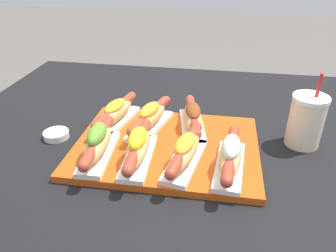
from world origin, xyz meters
TOP-DOWN VIEW (x-y plane):
  - patio_table at (0.00, 0.00)m, footprint 1.23×1.15m
  - serving_tray at (0.03, -0.04)m, footprint 0.46×0.35m
  - hot_dog_0 at (-0.12, -0.12)m, footprint 0.07×0.23m
  - hot_dog_1 at (-0.02, -0.12)m, footprint 0.07×0.23m
  - hot_dog_2 at (0.09, -0.12)m, footprint 0.09×0.23m
  - hot_dog_3 at (0.19, -0.12)m, footprint 0.08×0.23m
  - hot_dog_4 at (-0.13, 0.04)m, footprint 0.10×0.22m
  - hot_dog_5 at (-0.03, 0.03)m, footprint 0.10×0.22m
  - hot_dog_6 at (0.09, 0.04)m, footprint 0.09×0.23m
  - sauce_bowl at (-0.28, -0.04)m, footprint 0.07×0.07m
  - drink_cup at (0.38, 0.04)m, footprint 0.09×0.09m

SIDE VIEW (x-z plane):
  - patio_table at x=0.00m, z-range 0.00..0.74m
  - serving_tray at x=0.03m, z-range 0.74..0.75m
  - sauce_bowl at x=-0.28m, z-range 0.74..0.76m
  - hot_dog_4 at x=-0.13m, z-range 0.75..0.82m
  - hot_dog_2 at x=0.09m, z-range 0.75..0.82m
  - hot_dog_6 at x=0.09m, z-range 0.75..0.82m
  - hot_dog_5 at x=-0.03m, z-range 0.75..0.82m
  - hot_dog_1 at x=-0.02m, z-range 0.75..0.83m
  - hot_dog_3 at x=0.19m, z-range 0.75..0.83m
  - hot_dog_0 at x=-0.12m, z-range 0.75..0.83m
  - drink_cup at x=0.38m, z-range 0.71..0.90m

